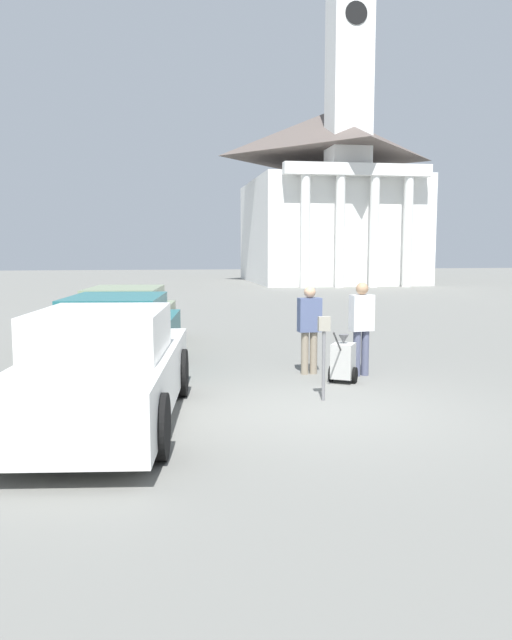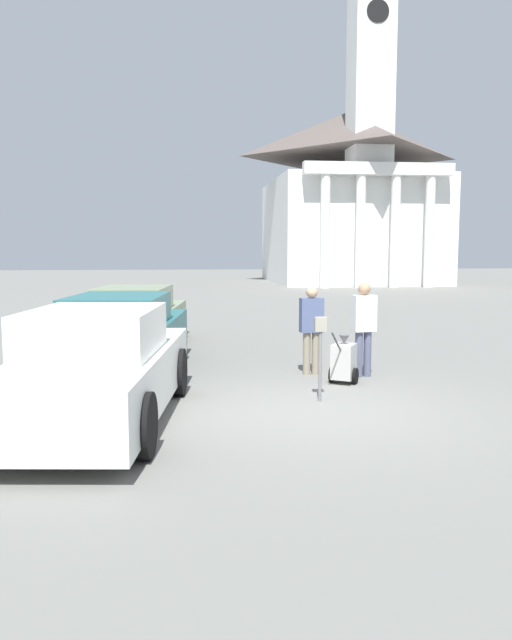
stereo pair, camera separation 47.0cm
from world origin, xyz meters
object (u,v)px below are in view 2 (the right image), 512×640
parked_car_white (99,370)px  parked_car_sage (134,320)px  church (351,186)px  parked_car_teal (121,339)px  person_worker (311,325)px  parking_meter (320,342)px  person_supervisor (364,323)px  equipment_cart (344,361)px

parked_car_white → parked_car_sage: bearing=96.8°
parked_car_white → parked_car_sage: parked_car_white is taller
church → parked_car_teal: bearing=-112.1°
parked_car_sage → church: 30.78m
person_worker → church: bearing=-110.3°
person_worker → parked_car_white: bearing=34.9°
parked_car_teal → parking_meter: bearing=-27.2°
parked_car_white → person_supervisor: bearing=36.6°
parking_meter → church: (9.25, 32.80, 5.62)m
parking_meter → church: bearing=74.2°
parking_meter → person_worker: bearing=82.2°
person_worker → church: (8.98, 30.78, 5.60)m
parked_car_teal → church: (12.44, 30.64, 5.83)m
person_worker → equipment_cart: bearing=112.9°
parked_car_white → person_worker: (3.47, 2.80, 0.21)m
parked_car_white → church: (12.44, 33.58, 5.81)m
parked_car_teal → parked_car_sage: size_ratio=1.00×
parking_meter → parked_car_white: bearing=-166.2°
parked_car_sage → parking_meter: bearing=-52.0°
parked_car_white → parking_meter: bearing=20.6°
church → person_worker: bearing=-106.3°
person_worker → equipment_cart: (0.41, -0.81, -0.54)m
equipment_cart → parked_car_teal: bearing=-163.7°
parked_car_teal → equipment_cart: size_ratio=5.38×
parked_car_white → person_supervisor: size_ratio=2.93×
parked_car_white → parked_car_teal: 2.94m
parked_car_sage → church: church is taller
parked_car_sage → church: bearing=72.5°
parked_car_white → equipment_cart: 4.37m
parked_car_teal → person_worker: person_worker is taller
church → equipment_cart: bearing=-105.2°
parked_car_sage → person_supervisor: bearing=-32.2°
parked_car_sage → equipment_cart: parked_car_sage is taller
equipment_cart → church: 33.30m
person_supervisor → parked_car_white: bearing=19.9°
parked_car_teal → parked_car_sage: bearing=96.8°
parking_meter → person_supervisor: 2.09m
parked_car_sage → person_supervisor: person_supervisor is taller
parked_car_teal → person_supervisor: size_ratio=3.13×
equipment_cart → person_supervisor: bearing=75.8°
parking_meter → person_supervisor: person_supervisor is taller
person_supervisor → parking_meter: bearing=45.7°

